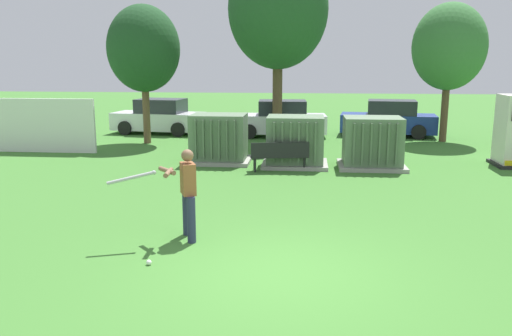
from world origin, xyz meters
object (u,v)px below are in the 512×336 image
(sports_ball, at_px, (149,262))
(parked_car_leftmost, at_px, (159,117))
(transformer_mid_west, at_px, (295,142))
(parked_car_left_of_center, at_px, (280,120))
(transformer_mid_east, at_px, (372,143))
(parked_car_right_of_center, at_px, (389,119))
(batter, at_px, (185,189))
(transformer_west, at_px, (219,139))
(park_bench, at_px, (280,154))

(sports_ball, relative_size, parked_car_leftmost, 0.02)
(parked_car_leftmost, bearing_deg, transformer_mid_west, -47.60)
(sports_ball, height_order, parked_car_left_of_center, parked_car_left_of_center)
(transformer_mid_east, xyz_separation_m, parked_car_right_of_center, (1.62, 7.43, -0.04))
(batter, bearing_deg, parked_car_right_of_center, 67.92)
(transformer_mid_east, bearing_deg, batter, -120.86)
(sports_ball, xyz_separation_m, parked_car_right_of_center, (6.29, 16.06, 0.71))
(batter, bearing_deg, transformer_mid_west, 75.45)
(transformer_west, height_order, transformer_mid_east, same)
(transformer_west, xyz_separation_m, parked_car_leftmost, (-4.00, 6.80, -0.04))
(transformer_west, height_order, transformer_mid_west, same)
(sports_ball, bearing_deg, transformer_west, 92.09)
(transformer_west, relative_size, sports_ball, 23.33)
(transformer_mid_west, xyz_separation_m, sports_ball, (-2.23, -8.68, -0.74))
(transformer_mid_west, distance_m, transformer_mid_east, 2.44)
(transformer_mid_east, distance_m, parked_car_left_of_center, 7.57)
(transformer_mid_east, distance_m, parked_car_right_of_center, 7.60)
(park_bench, xyz_separation_m, parked_car_right_of_center, (4.52, 8.26, 0.22))
(transformer_west, relative_size, transformer_mid_west, 1.00)
(parked_car_leftmost, bearing_deg, transformer_west, -59.54)
(transformer_mid_west, xyz_separation_m, transformer_mid_east, (2.44, -0.05, 0.00))
(park_bench, bearing_deg, transformer_west, 148.96)
(parked_car_left_of_center, bearing_deg, batter, -94.24)
(parked_car_leftmost, distance_m, parked_car_left_of_center, 5.72)
(parked_car_left_of_center, bearing_deg, transformer_mid_east, -64.14)
(batter, distance_m, parked_car_left_of_center, 14.12)
(parked_car_left_of_center, height_order, parked_car_right_of_center, same)
(transformer_mid_west, bearing_deg, batter, -104.55)
(transformer_mid_west, bearing_deg, parked_car_leftmost, 132.40)
(transformer_west, distance_m, parked_car_right_of_center, 9.63)
(parked_car_right_of_center, bearing_deg, sports_ball, -111.40)
(park_bench, bearing_deg, parked_car_leftmost, 127.11)
(park_bench, height_order, parked_car_left_of_center, parked_car_left_of_center)
(transformer_mid_west, xyz_separation_m, parked_car_leftmost, (-6.56, 7.18, -0.04))
(park_bench, height_order, batter, batter)
(transformer_mid_east, height_order, batter, batter)
(transformer_west, xyz_separation_m, transformer_mid_west, (2.56, -0.38, 0.00))
(parked_car_leftmost, bearing_deg, parked_car_left_of_center, -4.23)
(parked_car_leftmost, bearing_deg, park_bench, -52.89)
(transformer_mid_west, distance_m, parked_car_left_of_center, 6.81)
(transformer_mid_east, relative_size, park_bench, 1.14)
(transformer_west, bearing_deg, transformer_mid_east, -4.91)
(transformer_mid_west, height_order, transformer_mid_east, same)
(parked_car_right_of_center, bearing_deg, parked_car_leftmost, -178.94)
(transformer_west, bearing_deg, park_bench, -31.04)
(transformer_mid_west, xyz_separation_m, batter, (-1.90, -7.32, 0.19))
(batter, bearing_deg, park_bench, 77.33)
(transformer_mid_west, bearing_deg, transformer_west, 171.56)
(transformer_west, distance_m, parked_car_left_of_center, 6.60)
(transformer_mid_east, distance_m, sports_ball, 9.84)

